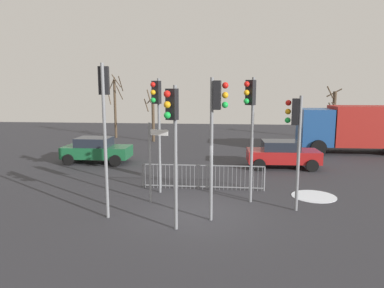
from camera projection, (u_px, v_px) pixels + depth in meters
The scene contains 16 objects.
ground_plane at pixel (197, 213), 12.41m from camera, with size 60.00×60.00×0.00m, color #2D2D33.
traffic_light_rear_right at pixel (250, 112), 13.00m from camera, with size 0.45×0.48×4.69m.
traffic_light_foreground_left at pixel (157, 110), 14.20m from camera, with size 0.38×0.54×4.68m.
traffic_light_mid_right at pixel (295, 127), 12.29m from camera, with size 0.55×0.37×4.05m.
traffic_light_foreground_right at pixel (105, 106), 11.57m from camera, with size 0.34×0.57×5.10m.
traffic_light_mid_left at pixel (173, 126), 10.41m from camera, with size 0.40×0.53×4.40m.
traffic_light_rear_left at pixel (216, 117), 11.22m from camera, with size 0.57×0.34×4.64m.
direction_sign_post at pixel (151, 158), 13.34m from camera, with size 0.77×0.24×3.04m.
pedestrian_guard_railing at pixel (203, 177), 15.22m from camera, with size 5.25×0.09×1.07m.
car_red_trailing at pixel (282, 154), 19.28m from camera, with size 3.84×2.01×1.47m.
car_green_far at pixel (96, 150), 20.54m from camera, with size 3.81×1.94×1.47m.
delivery_truck at pixel (356, 127), 23.48m from camera, with size 7.07×2.74×3.10m.
bare_tree_left at pixel (153, 115), 28.32m from camera, with size 1.01×1.35×4.12m.
bare_tree_centre at pixel (115, 106), 30.33m from camera, with size 1.27×1.25×5.35m.
bare_tree_right at pixel (334, 113), 29.69m from camera, with size 1.33×1.34×4.40m.
snow_patch_kerb at pixel (314, 196), 14.31m from camera, with size 1.76×1.76×0.01m, color silver.
Camera 1 is at (0.92, -11.84, 4.36)m, focal length 33.42 mm.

